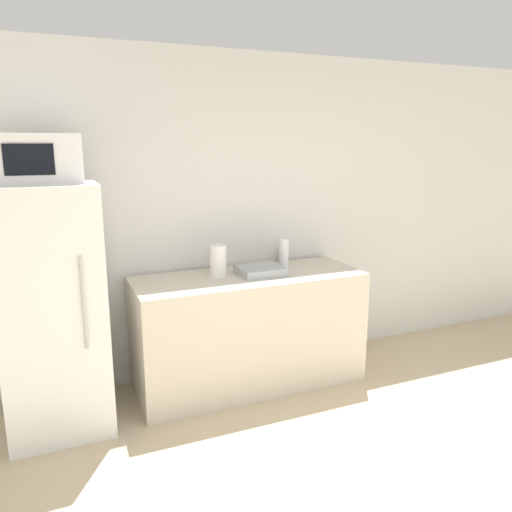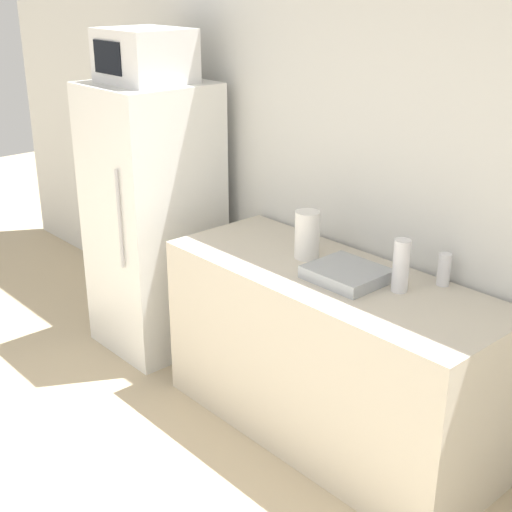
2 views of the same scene
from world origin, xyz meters
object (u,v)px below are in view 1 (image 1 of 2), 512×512
Objects in this scene: bottle_short at (283,253)px; bottle_tall at (284,254)px; microwave at (38,158)px; paper_towel_roll at (218,261)px; refrigerator at (53,310)px.

bottle_tall is at bearing -114.77° from bottle_short.
paper_towel_roll is at bearing 5.69° from microwave.
paper_towel_roll is (1.19, 0.12, 0.19)m from refrigerator.
paper_towel_roll is (1.19, 0.12, -0.78)m from microwave.
bottle_tall is at bearing 4.42° from refrigerator.
refrigerator is 6.81× the size of paper_towel_roll.
bottle_short is (0.09, 0.20, -0.05)m from bottle_tall.
bottle_short is 0.70m from paper_towel_roll.
refrigerator reaches higher than bottle_short.
microwave is 1.43m from paper_towel_roll.
bottle_short is at bearing 10.37° from refrigerator.
bottle_tall is at bearing 4.46° from microwave.
paper_towel_roll reaches higher than bottle_short.
bottle_short is at bearing 10.41° from microwave.
microwave is 1.92m from bottle_tall.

